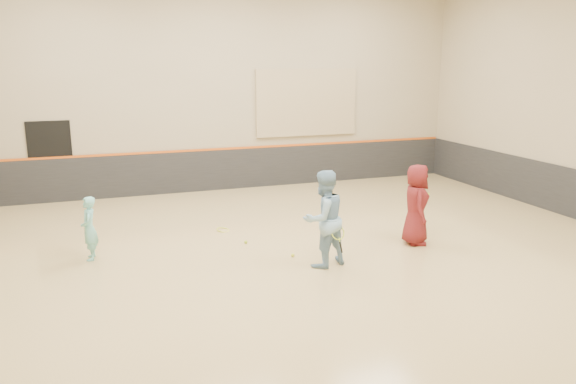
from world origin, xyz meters
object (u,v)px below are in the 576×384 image
object	(u,v)px
girl	(89,228)
spare_racket	(223,227)
instructor	(324,219)
young_man	(416,205)

from	to	relation	value
girl	spare_racket	xyz separation A→B (m)	(2.82, 0.97, -0.54)
spare_racket	instructor	bearing A→B (deg)	-65.54
instructor	young_man	world-z (taller)	instructor
spare_racket	girl	bearing A→B (deg)	-160.98
young_man	spare_racket	size ratio (longest dim) A/B	2.57
instructor	spare_racket	xyz separation A→B (m)	(-1.27, 2.78, -0.83)
instructor	girl	bearing A→B (deg)	-40.55
girl	instructor	world-z (taller)	instructor
girl	spare_racket	world-z (taller)	girl
young_man	spare_racket	world-z (taller)	young_man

